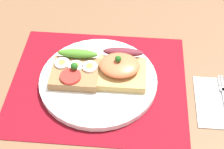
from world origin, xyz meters
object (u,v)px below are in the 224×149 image
Objects in this scene: plate at (98,80)px; sandwich_egg_tomato at (75,71)px; sandwich_salmon at (121,68)px; napkin at (223,102)px.

sandwich_egg_tomato is (-5.00, 0.44, 2.13)cm from plate.
napkin is at bearing -12.81° from sandwich_salmon.
sandwich_salmon is at bearing 167.19° from napkin.
sandwich_egg_tomato is 9.84cm from sandwich_salmon.
napkin is at bearing -6.67° from sandwich_egg_tomato.
plate is at bearing 173.03° from napkin.
napkin is at bearing -6.97° from plate.
napkin is (31.55, -3.69, -2.80)cm from sandwich_egg_tomato.
plate reaches higher than napkin.
sandwich_salmon is at bearing 19.77° from plate.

